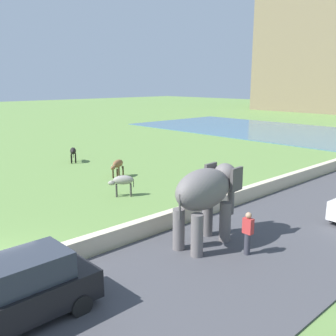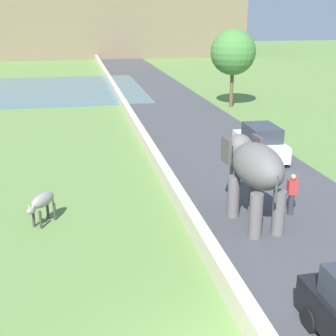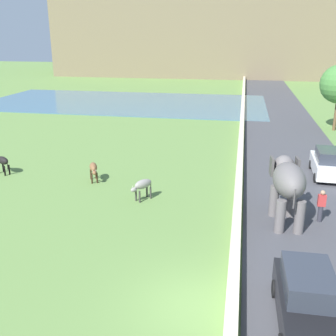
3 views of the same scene
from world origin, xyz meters
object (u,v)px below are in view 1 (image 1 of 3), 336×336
(person_beside_elephant, at_px, (248,233))
(car_black, at_px, (20,291))
(cow_brown, at_px, (117,165))
(cow_black, at_px, (73,152))
(elephant, at_px, (207,193))
(cow_grey, at_px, (122,181))

(person_beside_elephant, relative_size, car_black, 0.41)
(person_beside_elephant, xyz_separation_m, cow_brown, (-12.49, 3.30, -0.04))
(person_beside_elephant, xyz_separation_m, cow_black, (-18.68, 3.57, -0.04))
(elephant, distance_m, car_black, 7.18)
(person_beside_elephant, xyz_separation_m, car_black, (-1.64, -7.42, 0.03))
(car_black, height_order, cow_grey, car_black)
(cow_grey, bearing_deg, car_black, -49.46)
(person_beside_elephant, bearing_deg, car_black, -102.43)
(elephant, relative_size, cow_grey, 2.67)
(person_beside_elephant, relative_size, cow_brown, 1.17)
(cow_black, bearing_deg, cow_brown, -2.45)
(person_beside_elephant, bearing_deg, cow_grey, 173.11)
(person_beside_elephant, height_order, cow_brown, person_beside_elephant)
(person_beside_elephant, relative_size, cow_grey, 1.24)
(elephant, relative_size, person_beside_elephant, 2.16)
(elephant, relative_size, car_black, 0.88)
(elephant, height_order, cow_brown, elephant)
(cow_brown, bearing_deg, car_black, -44.65)
(car_black, distance_m, cow_black, 20.28)
(elephant, xyz_separation_m, person_beside_elephant, (1.66, 0.34, -1.16))
(person_beside_elephant, distance_m, cow_brown, 12.92)
(cow_grey, bearing_deg, cow_brown, 148.18)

